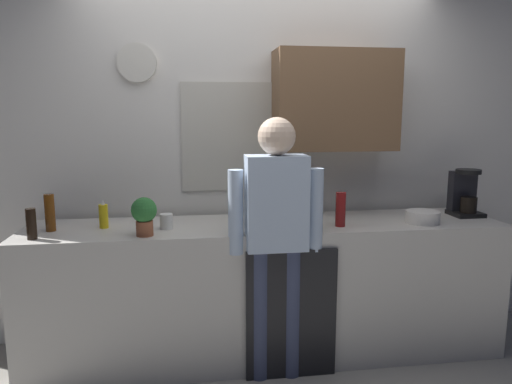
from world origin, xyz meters
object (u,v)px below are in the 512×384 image
(bottle_amber_beer, at_px, (50,213))
(dish_soap, at_px, (104,216))
(coffee_maker, at_px, (464,195))
(bottle_clear_soda, at_px, (301,205))
(cup_white_mug, at_px, (166,221))
(bottle_dark_sauce, at_px, (31,224))
(bottle_red_vinegar, at_px, (341,209))
(mixing_bowl, at_px, (423,217))
(person_at_sink, at_px, (276,228))
(potted_plant, at_px, (144,214))

(bottle_amber_beer, distance_m, dish_soap, 0.31)
(coffee_maker, bearing_deg, bottle_clear_soda, -171.71)
(coffee_maker, distance_m, cup_white_mug, 2.08)
(coffee_maker, bearing_deg, bottle_dark_sauce, -174.72)
(bottle_red_vinegar, bearing_deg, mixing_bowl, 0.91)
(cup_white_mug, distance_m, person_at_sink, 0.70)
(dish_soap, xyz_separation_m, person_at_sink, (1.04, -0.32, -0.04))
(cup_white_mug, bearing_deg, bottle_amber_beer, 176.43)
(person_at_sink, bearing_deg, bottle_amber_beer, 154.91)
(bottle_dark_sauce, xyz_separation_m, potted_plant, (0.63, -0.01, 0.04))
(coffee_maker, distance_m, bottle_clear_soda, 1.24)
(dish_soap, distance_m, person_at_sink, 1.09)
(mixing_bowl, bearing_deg, bottle_red_vinegar, -179.09)
(cup_white_mug, xyz_separation_m, person_at_sink, (0.65, -0.24, -0.01))
(dish_soap, bearing_deg, cup_white_mug, -11.55)
(cup_white_mug, distance_m, dish_soap, 0.40)
(bottle_clear_soda, distance_m, dish_soap, 1.25)
(coffee_maker, xyz_separation_m, person_at_sink, (-1.42, -0.36, -0.10))
(potted_plant, height_order, person_at_sink, person_at_sink)
(bottle_amber_beer, bearing_deg, person_at_sink, -11.96)
(coffee_maker, bearing_deg, bottle_amber_beer, -178.51)
(coffee_maker, height_order, cup_white_mug, coffee_maker)
(cup_white_mug, height_order, mixing_bowl, cup_white_mug)
(person_at_sink, bearing_deg, cup_white_mug, 146.46)
(potted_plant, xyz_separation_m, dish_soap, (-0.27, 0.23, -0.05))
(potted_plant, bearing_deg, bottle_clear_soda, 5.39)
(coffee_maker, relative_size, dish_soap, 1.83)
(cup_white_mug, distance_m, potted_plant, 0.21)
(bottle_dark_sauce, relative_size, potted_plant, 0.78)
(bottle_clear_soda, bearing_deg, cup_white_mug, 175.73)
(potted_plant, distance_m, dish_soap, 0.36)
(bottle_red_vinegar, height_order, potted_plant, potted_plant)
(bottle_clear_soda, bearing_deg, bottle_dark_sauce, -177.06)
(bottle_red_vinegar, xyz_separation_m, person_at_sink, (-0.45, -0.15, -0.07))
(bottle_amber_beer, height_order, dish_soap, bottle_amber_beer)
(bottle_dark_sauce, bearing_deg, bottle_amber_beer, 74.64)
(coffee_maker, xyz_separation_m, bottle_dark_sauce, (-2.83, -0.26, -0.06))
(bottle_red_vinegar, height_order, cup_white_mug, bottle_red_vinegar)
(bottle_dark_sauce, distance_m, bottle_amber_beer, 0.20)
(bottle_dark_sauce, bearing_deg, dish_soap, 31.96)
(bottle_amber_beer, bearing_deg, coffee_maker, 1.49)
(bottle_clear_soda, relative_size, bottle_amber_beer, 1.22)
(coffee_maker, bearing_deg, dish_soap, -179.16)
(bottle_clear_soda, bearing_deg, bottle_red_vinegar, -5.71)
(cup_white_mug, xyz_separation_m, potted_plant, (-0.12, -0.15, 0.08))
(bottle_dark_sauce, xyz_separation_m, person_at_sink, (1.40, -0.10, -0.05))
(mixing_bowl, distance_m, dish_soap, 2.06)
(cup_white_mug, bearing_deg, coffee_maker, 3.19)
(mixing_bowl, distance_m, potted_plant, 1.79)
(bottle_dark_sauce, xyz_separation_m, bottle_amber_beer, (0.05, 0.19, 0.03))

